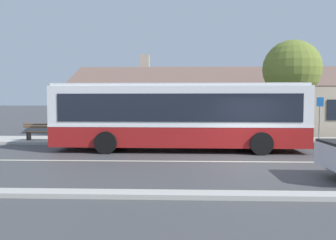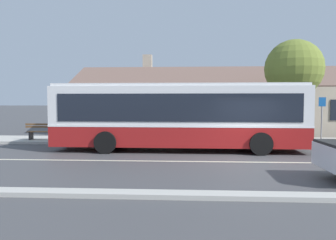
% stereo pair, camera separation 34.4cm
% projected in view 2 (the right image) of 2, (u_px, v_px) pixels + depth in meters
% --- Properties ---
extents(ground_plane, '(300.00, 300.00, 0.00)m').
position_uv_depth(ground_plane, '(254.00, 162.00, 12.55)').
color(ground_plane, '#424244').
extents(sidewalk_far, '(60.00, 3.00, 0.15)m').
position_uv_depth(sidewalk_far, '(233.00, 141.00, 18.53)').
color(sidewalk_far, '#ADAAA3').
rests_on(sidewalk_far, ground).
extents(curb_near, '(60.00, 0.50, 0.12)m').
position_uv_depth(curb_near, '(295.00, 197.00, 7.81)').
color(curb_near, '#ADAAA3').
rests_on(curb_near, ground).
extents(lane_divider_stripe, '(60.00, 0.16, 0.01)m').
position_uv_depth(lane_divider_stripe, '(254.00, 162.00, 12.55)').
color(lane_divider_stripe, beige).
rests_on(lane_divider_stripe, ground).
extents(community_building, '(20.89, 8.19, 5.98)m').
position_uv_depth(community_building, '(219.00, 109.00, 24.99)').
color(community_building, tan).
rests_on(community_building, ground).
extents(transit_bus, '(11.78, 2.87, 3.14)m').
position_uv_depth(transit_bus, '(179.00, 115.00, 15.52)').
color(transit_bus, maroon).
rests_on(transit_bus, ground).
extents(bench_by_building, '(1.71, 0.51, 0.94)m').
position_uv_depth(bench_by_building, '(42.00, 132.00, 18.52)').
color(bench_by_building, brown).
rests_on(bench_by_building, sidewalk_far).
extents(street_tree_primary, '(3.30, 3.30, 5.86)m').
position_uv_depth(street_tree_primary, '(294.00, 69.00, 18.76)').
color(street_tree_primary, '#4C3828').
rests_on(street_tree_primary, ground).
extents(bus_stop_sign, '(0.36, 0.07, 2.40)m').
position_uv_depth(bus_stop_sign, '(322.00, 114.00, 17.17)').
color(bus_stop_sign, gray).
rests_on(bus_stop_sign, sidewalk_far).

